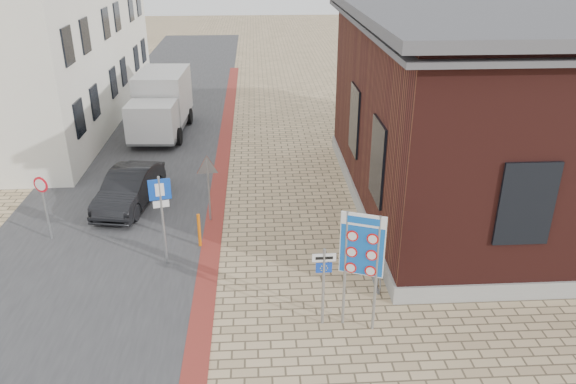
{
  "coord_description": "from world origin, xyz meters",
  "views": [
    {
      "loc": [
        -0.51,
        -10.93,
        8.73
      ],
      "look_at": [
        0.33,
        3.34,
        2.2
      ],
      "focal_mm": 35.0,
      "sensor_mm": 36.0,
      "label": 1
    }
  ],
  "objects_px": {
    "box_truck": "(161,103)",
    "essen_sign": "(324,276)",
    "sedan": "(129,188)",
    "bollard": "(199,230)",
    "parking_sign": "(161,205)",
    "border_sign": "(362,247)"
  },
  "relations": [
    {
      "from": "sedan",
      "to": "border_sign",
      "type": "bearing_deg",
      "value": -36.82
    },
    {
      "from": "border_sign",
      "to": "parking_sign",
      "type": "relative_size",
      "value": 1.11
    },
    {
      "from": "box_truck",
      "to": "essen_sign",
      "type": "xyz_separation_m",
      "value": [
        6.03,
        -15.15,
        -0.1
      ]
    },
    {
      "from": "border_sign",
      "to": "box_truck",
      "type": "bearing_deg",
      "value": 135.47
    },
    {
      "from": "sedan",
      "to": "essen_sign",
      "type": "bearing_deg",
      "value": -39.93
    },
    {
      "from": "sedan",
      "to": "box_truck",
      "type": "bearing_deg",
      "value": 99.49
    },
    {
      "from": "box_truck",
      "to": "essen_sign",
      "type": "distance_m",
      "value": 16.31
    },
    {
      "from": "bollard",
      "to": "essen_sign",
      "type": "bearing_deg",
      "value": -50.05
    },
    {
      "from": "box_truck",
      "to": "bollard",
      "type": "height_order",
      "value": "box_truck"
    },
    {
      "from": "parking_sign",
      "to": "bollard",
      "type": "relative_size",
      "value": 2.52
    },
    {
      "from": "border_sign",
      "to": "bollard",
      "type": "xyz_separation_m",
      "value": [
        -4.18,
        4.14,
        -1.67
      ]
    },
    {
      "from": "bollard",
      "to": "sedan",
      "type": "bearing_deg",
      "value": 131.38
    },
    {
      "from": "border_sign",
      "to": "sedan",
      "type": "bearing_deg",
      "value": 154.96
    },
    {
      "from": "border_sign",
      "to": "bollard",
      "type": "relative_size",
      "value": 2.8
    },
    {
      "from": "box_truck",
      "to": "parking_sign",
      "type": "height_order",
      "value": "box_truck"
    },
    {
      "from": "parking_sign",
      "to": "bollard",
      "type": "height_order",
      "value": "parking_sign"
    },
    {
      "from": "sedan",
      "to": "bollard",
      "type": "height_order",
      "value": "sedan"
    },
    {
      "from": "box_truck",
      "to": "border_sign",
      "type": "height_order",
      "value": "border_sign"
    },
    {
      "from": "box_truck",
      "to": "parking_sign",
      "type": "bearing_deg",
      "value": -78.56
    },
    {
      "from": "sedan",
      "to": "parking_sign",
      "type": "height_order",
      "value": "parking_sign"
    },
    {
      "from": "essen_sign",
      "to": "parking_sign",
      "type": "height_order",
      "value": "parking_sign"
    },
    {
      "from": "border_sign",
      "to": "bollard",
      "type": "distance_m",
      "value": 6.12
    }
  ]
}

